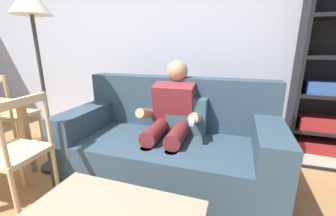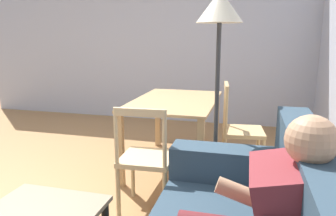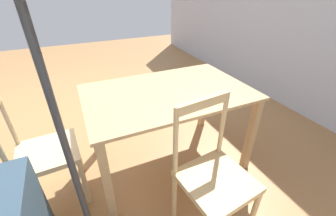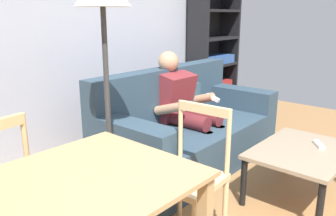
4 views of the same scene
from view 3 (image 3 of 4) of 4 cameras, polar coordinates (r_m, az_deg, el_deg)
The scene contains 4 objects.
ground_plane at distance 3.08m, azimuth -28.44°, elevation -3.81°, with size 8.23×8.23×0.00m, color #9E7042.
dining_table at distance 1.85m, azimuth -0.00°, elevation 1.38°, with size 1.36×0.88×0.77m.
dining_chair_near_wall at distance 1.48m, azimuth 11.84°, elevation -17.32°, with size 0.47×0.47×0.97m.
dining_chair_facing_couch at distance 1.86m, azimuth -30.13°, elevation -10.35°, with size 0.44×0.44×0.92m.
Camera 3 is at (-0.41, 2.63, 1.55)m, focal length 23.08 mm.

